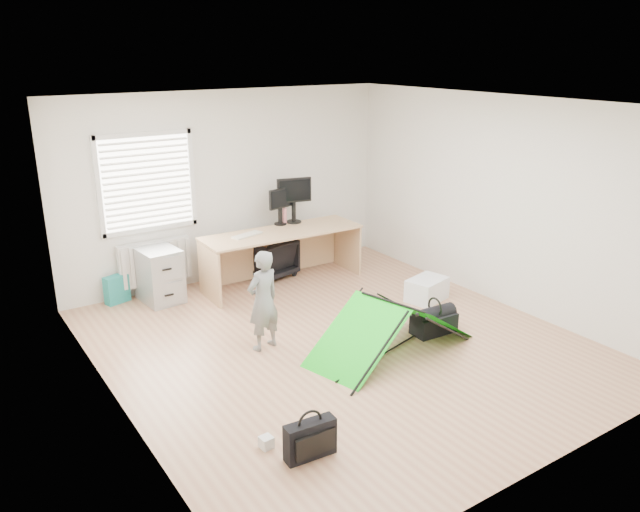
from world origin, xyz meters
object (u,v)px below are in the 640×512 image
desk (283,258)px  storage_crate (427,289)px  thermos (285,216)px  office_chair (270,257)px  filing_cabinet (159,275)px  monitor_right (294,206)px  monitor_left (280,211)px  duffel_bag (434,324)px  kite (391,327)px  person (263,301)px  laptop_bag (310,439)px

desk → storage_crate: size_ratio=4.25×
thermos → office_chair: bearing=172.3°
filing_cabinet → monitor_right: bearing=-6.8°
monitor_left → duffel_bag: (0.50, -2.73, -0.86)m
desk → office_chair: desk is taller
thermos → duffel_bag: 2.89m
duffel_bag → monitor_left: bearing=103.3°
office_chair → kite: 2.86m
desk → kite: bearing=-90.1°
kite → duffel_bag: (0.73, 0.08, -0.18)m
filing_cabinet → thermos: thermos is taller
office_chair → person: bearing=47.1°
desk → office_chair: (0.00, 0.37, -0.10)m
monitor_right → person: 2.56m
laptop_bag → storage_crate: bearing=36.7°
desk → storage_crate: 2.08m
desk → filing_cabinet: (-1.69, 0.37, -0.03)m
monitor_right → filing_cabinet: bearing=-167.9°
monitor_left → kite: monitor_left is taller
desk → monitor_left: (0.16, 0.32, 0.59)m
filing_cabinet → desk: bearing=-17.5°
person → storage_crate: size_ratio=2.14×
filing_cabinet → kite: bearing=-65.6°
monitor_right → laptop_bag: bearing=-106.1°
filing_cabinet → thermos: bearing=-6.2°
kite → person: bearing=128.4°
thermos → laptop_bag: thermos is taller
office_chair → person: 2.36m
filing_cabinet → duffel_bag: bearing=-54.9°
monitor_right → thermos: size_ratio=2.24×
storage_crate → laptop_bag: laptop_bag is taller
monitor_right → storage_crate: (0.91, -1.92, -0.88)m
office_chair → laptop_bag: size_ratio=1.44×
laptop_bag → kite: bearing=36.1°
monitor_left → kite: 2.91m
storage_crate → laptop_bag: 3.72m
monitor_left → storage_crate: 2.39m
desk → office_chair: 0.38m
filing_cabinet → person: person is taller
monitor_right → office_chair: bearing=-174.6°
kite → storage_crate: bearing=18.3°
duffel_bag → laptop_bag: bearing=-152.0°
office_chair → kite: bearing=76.9°
monitor_left → office_chair: size_ratio=0.65×
desk → laptop_bag: bearing=-115.9°
filing_cabinet → office_chair: 1.70m
monitor_right → storage_crate: monitor_right is taller
desk → thermos: bearing=55.5°
duffel_bag → person: bearing=160.4°
monitor_left → monitor_right: monitor_right is taller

